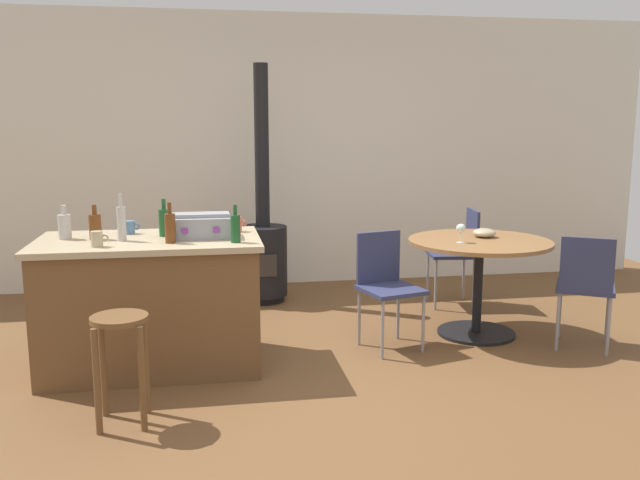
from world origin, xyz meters
name	(u,v)px	position (x,y,z in m)	size (l,w,h in m)	color
ground_plane	(316,384)	(0.00, 0.00, 0.00)	(8.80, 8.80, 0.00)	brown
back_wall	(270,152)	(0.00, 2.81, 1.35)	(8.00, 0.10, 2.70)	silver
kitchen_island	(151,303)	(-1.04, 0.53, 0.44)	(1.46, 0.85, 0.88)	brown
wooden_stool	(121,347)	(-1.14, -0.36, 0.44)	(0.31, 0.31, 0.62)	brown
dining_table	(479,262)	(1.41, 0.80, 0.58)	(1.09, 1.09, 0.75)	black
folding_chair_near	(459,249)	(1.58, 1.66, 0.52)	(0.44, 0.44, 0.87)	navy
folding_chair_far	(386,281)	(0.63, 0.66, 0.50)	(0.49, 0.49, 0.85)	navy
folding_chair_left	(586,283)	(2.03, 0.34, 0.50)	(0.55, 0.55, 0.85)	navy
wood_stove	(263,245)	(-0.14, 2.09, 0.53)	(0.44, 0.45, 2.16)	black
toolbox	(200,226)	(-0.70, 0.52, 0.96)	(0.40, 0.28, 0.16)	gray
bottle_0	(95,226)	(-1.38, 0.56, 0.97)	(0.08, 0.08, 0.23)	#603314
bottle_1	(164,222)	(-0.94, 0.61, 0.98)	(0.07, 0.07, 0.25)	#194C23
bottle_2	(235,228)	(-0.48, 0.29, 0.98)	(0.06, 0.06, 0.24)	#194C23
bottle_3	(170,227)	(-0.89, 0.34, 0.99)	(0.07, 0.07, 0.26)	#603314
bottle_4	(65,226)	(-1.58, 0.60, 0.97)	(0.08, 0.08, 0.23)	#B7B2AD
bottle_5	(121,223)	(-1.20, 0.47, 1.00)	(0.06, 0.06, 0.31)	#B7B2AD
cup_0	(97,239)	(-1.33, 0.28, 0.93)	(0.11, 0.07, 0.10)	tan
cup_1	(129,227)	(-1.19, 0.75, 0.93)	(0.12, 0.08, 0.09)	#4C7099
cup_2	(215,224)	(-0.60, 0.79, 0.93)	(0.12, 0.08, 0.10)	white
cup_3	(236,224)	(-0.45, 0.72, 0.94)	(0.12, 0.09, 0.10)	#DB6651
wine_glass	(461,229)	(1.22, 0.71, 0.86)	(0.07, 0.07, 0.14)	silver
serving_bowl	(484,233)	(1.49, 0.91, 0.79)	(0.18, 0.18, 0.07)	tan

